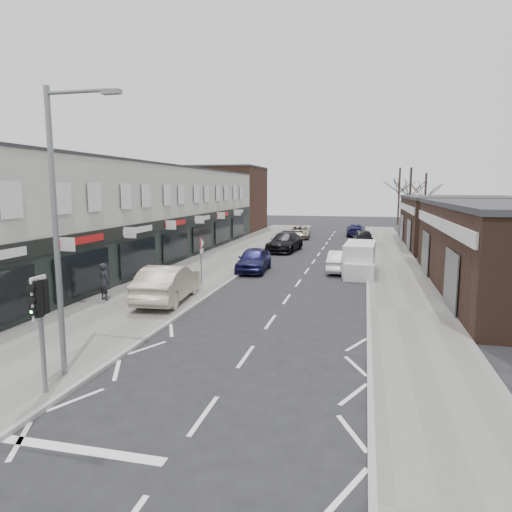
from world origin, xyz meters
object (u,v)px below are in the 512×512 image
Objects in this scene: warning_sign at (202,247)px; parked_car_right_a at (341,261)px; street_lamp at (60,218)px; parked_car_left_c at (299,232)px; traffic_light at (39,307)px; white_van at (360,259)px; parked_car_left_a at (254,260)px; parked_car_right_c at (355,230)px; parked_car_right_b at (363,237)px; parked_car_left_b at (285,242)px; pedestrian at (104,282)px; sedan_on_pavement at (168,283)px.

parked_car_right_a is (7.36, 6.21, -1.50)m from warning_sign.
parked_car_left_c is at bearing 88.18° from street_lamp.
traffic_light is 14.04m from warning_sign.
parked_car_left_c is at bearing 111.54° from white_van.
warning_sign is at bearing 41.90° from parked_car_right_a.
parked_car_left_a is at bearing 13.15° from parked_car_right_a.
parked_car_left_a is at bearing 74.02° from parked_car_right_c.
warning_sign reaches higher than parked_car_right_b.
warning_sign is at bearing 73.08° from parked_car_right_c.
street_lamp is at bearing 95.88° from traffic_light.
white_van reaches higher than parked_car_left_b.
traffic_light is 1.15× the size of warning_sign.
warning_sign is at bearing 93.10° from traffic_light.
parked_car_left_b is (1.46, 27.93, -3.81)m from street_lamp.
parked_car_left_b is 10.36m from parked_car_right_a.
street_lamp is 28.23m from parked_car_left_b.
sedan_on_pavement is at bearing -147.39° from pedestrian.
parked_car_right_b reaches higher than parked_car_right_a.
street_lamp is at bearing 90.01° from sedan_on_pavement.
street_lamp reaches higher than parked_car_left_c.
sedan_on_pavement is 19.35m from parked_car_left_b.
traffic_light reaches higher than warning_sign.
pedestrian is 28.36m from parked_car_right_b.
parked_car_right_a is (7.58, 10.29, -0.28)m from sedan_on_pavement.
street_lamp is at bearing 72.26° from parked_car_right_a.
parked_car_left_c is at bearing 87.29° from parked_car_left_a.
white_van is 13.15m from sedan_on_pavement.
parked_car_left_c is at bearing 85.89° from warning_sign.
white_van is 21.28m from parked_car_left_c.
parked_car_right_c is (5.90, 3.81, 0.01)m from parked_car_left_c.
parked_car_left_b is (-6.47, 9.42, -0.13)m from white_van.
parked_car_left_b is 1.14× the size of parked_car_left_c.
parked_car_right_b is (6.57, 5.97, -0.02)m from parked_car_left_b.
parked_car_left_b is at bearing 85.67° from parked_car_left_a.
pedestrian is 0.39× the size of parked_car_left_a.
sedan_on_pavement is 3.08m from pedestrian.
parked_car_left_c is 7.03m from parked_car_right_c.
traffic_light is 0.59× the size of white_van.
street_lamp reaches higher than sedan_on_pavement.
sedan_on_pavement is at bearing -104.64° from parked_car_left_a.
white_van is (7.93, 18.51, -3.68)m from street_lamp.
sedan_on_pavement is at bearing -93.16° from warning_sign.
parked_car_left_a is at bearing 62.78° from parked_car_right_b.
parked_car_left_c is at bearing 88.42° from traffic_light.
parked_car_left_a is 20.83m from parked_car_left_c.
street_lamp is 38.93m from parked_car_left_c.
street_lamp reaches higher than pedestrian.
parked_car_right_c is at bearing -108.92° from sedan_on_pavement.
parked_car_right_c is at bearing 75.36° from warning_sign.
warning_sign is 9.74m from parked_car_right_a.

